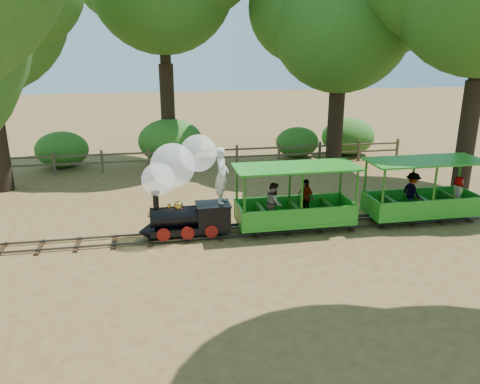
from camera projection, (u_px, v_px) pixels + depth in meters
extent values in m
plane|color=olive|center=(252.00, 233.00, 13.98)|extent=(90.00, 90.00, 0.00)
cube|color=#3F3D3A|center=(254.00, 234.00, 13.68)|extent=(22.00, 0.05, 0.05)
cube|color=#3F3D3A|center=(250.00, 227.00, 14.24)|extent=(22.00, 0.05, 0.05)
cube|color=#382314|center=(252.00, 232.00, 13.97)|extent=(0.12, 1.00, 0.05)
cube|color=#382314|center=(78.00, 245.00, 13.09)|extent=(0.12, 1.00, 0.05)
cube|color=#382314|center=(406.00, 221.00, 14.86)|extent=(0.12, 1.00, 0.05)
cube|color=black|center=(190.00, 228.00, 13.57)|extent=(2.29, 0.73, 0.19)
cylinder|color=black|center=(177.00, 216.00, 13.39)|extent=(1.46, 0.58, 0.58)
cylinder|color=black|center=(156.00, 200.00, 13.13)|extent=(0.17, 0.17, 0.46)
sphere|color=#BF862D|center=(178.00, 206.00, 13.30)|extent=(0.27, 0.27, 0.27)
cylinder|color=#BF862D|center=(169.00, 206.00, 13.25)|extent=(0.10, 0.10, 0.10)
cube|color=black|center=(213.00, 214.00, 13.58)|extent=(0.94, 0.73, 0.57)
cube|color=black|center=(213.00, 204.00, 13.48)|extent=(0.99, 0.79, 0.04)
cone|color=black|center=(146.00, 232.00, 13.35)|extent=(0.47, 0.67, 0.67)
cylinder|color=#BF862D|center=(150.00, 215.00, 13.22)|extent=(0.10, 0.15, 0.15)
cylinder|color=maroon|center=(163.00, 235.00, 13.08)|extent=(0.38, 0.06, 0.38)
cylinder|color=maroon|center=(163.00, 225.00, 13.78)|extent=(0.38, 0.06, 0.38)
cylinder|color=maroon|center=(188.00, 233.00, 13.20)|extent=(0.38, 0.06, 0.38)
cylinder|color=maroon|center=(186.00, 224.00, 13.90)|extent=(0.38, 0.06, 0.38)
cylinder|color=maroon|center=(211.00, 231.00, 13.32)|extent=(0.38, 0.06, 0.38)
cylinder|color=maroon|center=(208.00, 222.00, 14.02)|extent=(0.38, 0.06, 0.38)
sphere|color=white|center=(158.00, 179.00, 13.02)|extent=(0.94, 0.94, 0.94)
sphere|color=white|center=(173.00, 166.00, 13.03)|extent=(1.25, 1.25, 1.25)
sphere|color=white|center=(198.00, 153.00, 13.11)|extent=(1.04, 1.04, 1.04)
imported|color=silver|center=(222.00, 175.00, 13.35)|extent=(0.56, 0.69, 1.63)
cube|color=#258D1E|center=(294.00, 220.00, 14.12)|extent=(3.48, 1.33, 0.10)
cube|color=#226116|center=(294.00, 223.00, 14.15)|extent=(3.14, 0.51, 0.14)
cube|color=#258D1E|center=(301.00, 217.00, 13.44)|extent=(3.48, 0.06, 0.51)
cube|color=#258D1E|center=(289.00, 203.00, 14.61)|extent=(3.48, 0.06, 0.51)
cube|color=#258D1E|center=(296.00, 167.00, 13.62)|extent=(3.64, 1.49, 0.05)
cylinder|color=#226116|center=(244.00, 204.00, 13.01)|extent=(0.07, 0.07, 1.64)
cylinder|color=#226116|center=(237.00, 191.00, 14.14)|extent=(0.07, 0.07, 1.64)
cylinder|color=#226116|center=(356.00, 197.00, 13.60)|extent=(0.07, 0.07, 1.64)
cylinder|color=#226116|center=(340.00, 185.00, 14.73)|extent=(0.07, 0.07, 1.64)
cube|color=#226116|center=(261.00, 214.00, 13.85)|extent=(0.12, 1.13, 0.41)
cube|color=#226116|center=(295.00, 212.00, 14.04)|extent=(0.12, 1.13, 0.41)
cube|color=#226116|center=(328.00, 209.00, 14.22)|extent=(0.12, 1.13, 0.41)
cylinder|color=black|center=(261.00, 229.00, 13.62)|extent=(0.29, 0.06, 0.29)
cylinder|color=black|center=(256.00, 221.00, 14.27)|extent=(0.29, 0.06, 0.29)
cylinder|color=black|center=(333.00, 224.00, 14.01)|extent=(0.29, 0.06, 0.29)
cylinder|color=black|center=(325.00, 216.00, 14.66)|extent=(0.29, 0.06, 0.29)
imported|color=gray|center=(274.00, 203.00, 13.54)|extent=(0.54, 0.66, 1.23)
imported|color=gray|center=(305.00, 197.00, 14.29)|extent=(0.52, 0.70, 1.11)
cube|color=#258D1E|center=(420.00, 211.00, 14.85)|extent=(3.48, 1.33, 0.10)
cube|color=#226116|center=(419.00, 215.00, 14.89)|extent=(3.14, 0.51, 0.14)
cube|color=#258D1E|center=(432.00, 208.00, 14.17)|extent=(3.48, 0.06, 0.51)
cube|color=#258D1E|center=(411.00, 196.00, 15.34)|extent=(3.48, 0.06, 0.51)
cube|color=#258D1E|center=(426.00, 161.00, 14.36)|extent=(3.64, 1.49, 0.05)
cylinder|color=#226116|center=(383.00, 195.00, 13.74)|extent=(0.07, 0.07, 1.64)
cylinder|color=#226116|center=(365.00, 184.00, 14.88)|extent=(0.07, 0.07, 1.64)
cylinder|color=#226116|center=(459.00, 178.00, 15.46)|extent=(0.07, 0.07, 1.64)
cube|color=#226116|center=(390.00, 205.00, 14.59)|extent=(0.12, 1.13, 0.41)
cube|color=#226116|center=(421.00, 203.00, 14.77)|extent=(0.12, 1.13, 0.41)
cube|color=#226116|center=(451.00, 201.00, 14.96)|extent=(0.12, 1.13, 0.41)
cylinder|color=black|center=(393.00, 220.00, 14.35)|extent=(0.29, 0.06, 0.29)
cylinder|color=black|center=(382.00, 212.00, 15.00)|extent=(0.29, 0.06, 0.29)
cylinder|color=black|center=(458.00, 215.00, 14.75)|extent=(0.29, 0.06, 0.29)
cylinder|color=black|center=(445.00, 208.00, 15.40)|extent=(0.29, 0.06, 0.29)
imported|color=gray|center=(412.00, 191.00, 14.64)|extent=(0.55, 0.84, 1.21)
imported|color=gray|center=(457.00, 193.00, 14.71)|extent=(0.58, 0.63, 1.08)
cylinder|color=#2D2116|center=(168.00, 114.00, 21.85)|extent=(0.66, 0.66, 4.56)
cylinder|color=#2D2116|center=(164.00, 33.00, 20.77)|extent=(0.50, 0.50, 2.60)
cylinder|color=#2D2116|center=(335.00, 128.00, 21.46)|extent=(0.72, 0.72, 3.46)
cylinder|color=#2D2116|center=(339.00, 67.00, 20.65)|extent=(0.54, 0.54, 1.98)
sphere|color=#2E591C|center=(342.00, 21.00, 20.08)|extent=(6.13, 6.13, 6.13)
sphere|color=#2E591C|center=(387.00, 0.00, 19.25)|extent=(4.60, 4.60, 4.60)
sphere|color=#2E591C|center=(304.00, 7.00, 20.65)|extent=(4.91, 4.91, 4.91)
cylinder|color=#2D2116|center=(467.00, 136.00, 17.77)|extent=(0.68, 0.68, 4.12)
cylinder|color=#2D2116|center=(480.00, 47.00, 16.80)|extent=(0.51, 0.51, 2.35)
cube|color=brown|center=(4.00, 166.00, 19.74)|extent=(0.10, 0.10, 1.00)
cube|color=brown|center=(54.00, 163.00, 20.09)|extent=(0.10, 0.10, 1.00)
cube|color=brown|center=(102.00, 161.00, 20.44)|extent=(0.10, 0.10, 1.00)
cube|color=brown|center=(149.00, 159.00, 20.80)|extent=(0.10, 0.10, 1.00)
cube|color=brown|center=(194.00, 158.00, 21.15)|extent=(0.10, 0.10, 1.00)
cube|color=brown|center=(237.00, 156.00, 21.51)|extent=(0.10, 0.10, 1.00)
cube|color=brown|center=(279.00, 154.00, 21.86)|extent=(0.10, 0.10, 1.00)
cube|color=brown|center=(320.00, 152.00, 22.21)|extent=(0.10, 0.10, 1.00)
cube|color=brown|center=(359.00, 150.00, 22.57)|extent=(0.10, 0.10, 1.00)
cube|color=brown|center=(397.00, 149.00, 22.92)|extent=(0.10, 0.10, 1.00)
cube|color=brown|center=(215.00, 150.00, 21.24)|extent=(18.00, 0.06, 0.08)
cube|color=brown|center=(215.00, 158.00, 21.34)|extent=(18.00, 0.06, 0.08)
ellipsoid|color=#2D6B1E|center=(62.00, 150.00, 21.24)|extent=(2.38, 1.83, 1.65)
ellipsoid|color=#2D6B1E|center=(171.00, 141.00, 22.04)|extent=(3.02, 2.32, 2.09)
ellipsoid|color=#2D6B1E|center=(297.00, 142.00, 23.23)|extent=(2.17, 1.67, 1.50)
ellipsoid|color=#2D6B1E|center=(348.00, 136.00, 23.65)|extent=(2.73, 2.10, 1.89)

